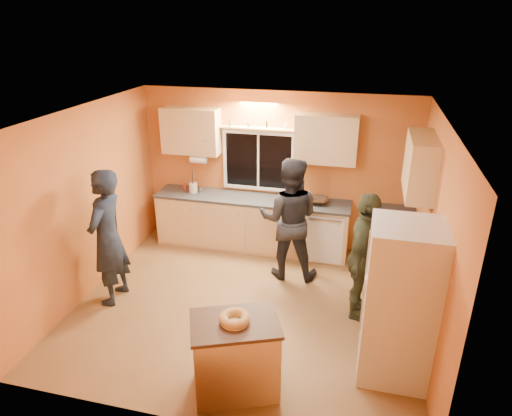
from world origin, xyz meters
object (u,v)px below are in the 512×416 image
(refrigerator, at_px, (399,303))
(island, at_px, (236,356))
(person_right, at_px, (364,258))
(person_left, at_px, (108,238))
(person_center, at_px, (289,219))

(refrigerator, xyz_separation_m, island, (-1.60, -0.67, -0.46))
(person_right, bearing_deg, refrigerator, -148.14)
(island, bearing_deg, person_left, 127.76)
(island, relative_size, person_right, 0.61)
(refrigerator, height_order, person_left, person_left)
(refrigerator, bearing_deg, person_right, 111.78)
(refrigerator, height_order, island, refrigerator)
(refrigerator, distance_m, person_left, 3.75)
(refrigerator, height_order, person_center, person_center)
(island, bearing_deg, person_center, 64.73)
(island, height_order, person_right, person_right)
(island, height_order, person_center, person_center)
(refrigerator, bearing_deg, person_center, 130.11)
(refrigerator, relative_size, island, 1.71)
(island, bearing_deg, person_right, 31.15)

